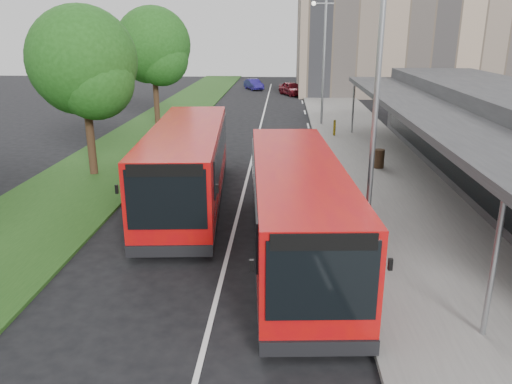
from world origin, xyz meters
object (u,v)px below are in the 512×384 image
(litter_bin, at_px, (379,159))
(bollard, at_px, (334,128))
(car_far, at_px, (254,84))
(tree_far, at_px, (153,50))
(bus_main, at_px, (297,210))
(lamp_post_far, at_px, (323,55))
(car_near, at_px, (292,89))
(tree_mid, at_px, (83,68))
(lamp_post_near, at_px, (374,89))
(bus_second, at_px, (188,165))

(litter_bin, xyz_separation_m, bollard, (-1.37, 7.51, 0.04))
(litter_bin, relative_size, car_far, 0.25)
(tree_far, bearing_deg, bus_main, -65.89)
(tree_far, distance_m, bollard, 12.90)
(lamp_post_far, distance_m, car_near, 17.57)
(tree_mid, bearing_deg, bus_main, -42.06)
(car_near, distance_m, car_far, 6.44)
(bus_main, xyz_separation_m, litter_bin, (4.09, 9.61, -0.87))
(bus_main, bearing_deg, car_near, 85.31)
(lamp_post_far, bearing_deg, bus_main, -95.74)
(lamp_post_far, bearing_deg, tree_mid, -130.68)
(car_near, bearing_deg, tree_far, -140.50)
(lamp_post_far, bearing_deg, tree_far, -175.13)
(tree_mid, xyz_separation_m, litter_bin, (13.10, 1.48, -4.19))
(lamp_post_near, bearing_deg, tree_far, 120.29)
(litter_bin, bearing_deg, bus_main, -113.05)
(lamp_post_far, xyz_separation_m, litter_bin, (1.97, -11.47, -4.13))
(tree_far, bearing_deg, bus_second, -72.14)
(tree_mid, bearing_deg, lamp_post_near, -32.36)
(tree_mid, xyz_separation_m, lamp_post_near, (11.13, -7.05, -0.06))
(tree_mid, xyz_separation_m, bus_main, (9.01, -8.13, -3.32))
(bollard, relative_size, car_far, 0.27)
(litter_bin, bearing_deg, bus_second, -147.45)
(litter_bin, bearing_deg, lamp_post_near, -103.00)
(tree_mid, distance_m, bus_second, 7.04)
(tree_mid, bearing_deg, tree_far, 90.00)
(lamp_post_far, distance_m, bus_second, 17.98)
(tree_far, relative_size, bus_main, 0.77)
(bus_main, bearing_deg, lamp_post_far, 80.14)
(car_far, bearing_deg, lamp_post_near, -105.92)
(lamp_post_far, distance_m, litter_bin, 12.35)
(tree_far, xyz_separation_m, litter_bin, (13.10, -10.52, -4.49))
(lamp_post_near, height_order, car_far, lamp_post_near)
(car_far, bearing_deg, litter_bin, -100.67)
(lamp_post_near, distance_m, bollard, 16.56)
(bus_second, bearing_deg, litter_bin, 28.12)
(tree_mid, height_order, bus_second, tree_mid)
(tree_mid, relative_size, car_far, 2.12)
(tree_mid, xyz_separation_m, car_near, (9.39, 29.96, -4.10))
(tree_far, height_order, bus_main, tree_far)
(tree_far, bearing_deg, litter_bin, -38.78)
(lamp_post_near, bearing_deg, bus_second, 150.86)
(bus_main, height_order, car_far, bus_main)
(lamp_post_near, distance_m, car_near, 37.27)
(litter_bin, distance_m, bollard, 7.63)
(lamp_post_near, distance_m, litter_bin, 9.68)
(lamp_post_near, height_order, car_near, lamp_post_near)
(lamp_post_far, bearing_deg, car_near, 95.83)
(bollard, bearing_deg, lamp_post_near, -92.12)
(lamp_post_far, height_order, litter_bin, lamp_post_far)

